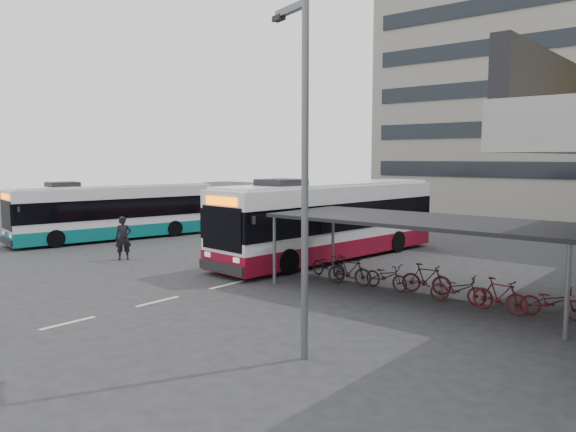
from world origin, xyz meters
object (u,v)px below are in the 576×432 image
Objects in this scene: bus_main at (330,221)px; bus_teal at (114,212)px; lamp_post at (302,159)px; pedestrian at (123,238)px.

bus_main reaches higher than bus_teal.
bus_main is 1.59× the size of lamp_post.
pedestrian is at bearing -17.97° from bus_teal.
bus_teal is 1.43× the size of lamp_post.
lamp_post is at bearing -51.90° from bus_main.
lamp_post is (19.42, -7.86, 2.97)m from bus_teal.
bus_teal is at bearing 97.71° from pedestrian.
lamp_post is (6.85, -10.68, 2.79)m from bus_main.
bus_main is at bearing -9.84° from pedestrian.
bus_teal reaches higher than pedestrian.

